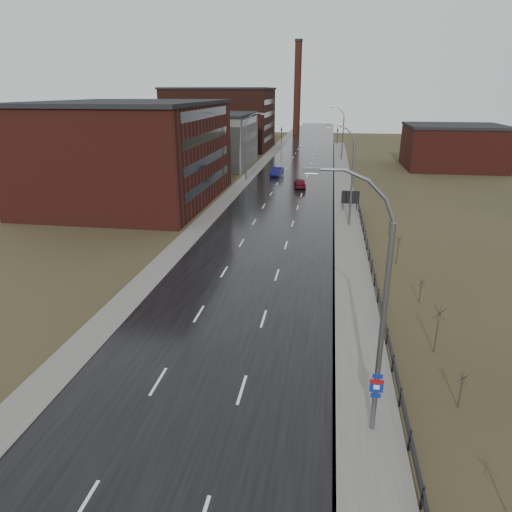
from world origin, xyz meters
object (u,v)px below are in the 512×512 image
(car_near, at_px, (277,172))
(car_far, at_px, (300,183))
(streetlight_main, at_px, (376,313))
(billboard, at_px, (350,198))

(car_near, height_order, car_far, car_near)
(streetlight_main, bearing_deg, car_near, 100.16)
(streetlight_main, distance_m, billboard, 41.41)
(car_near, bearing_deg, streetlight_main, -73.78)
(car_near, xyz_separation_m, car_far, (4.88, -9.85, -0.02))
(streetlight_main, height_order, car_near, streetlight_main)
(billboard, relative_size, car_far, 0.60)
(car_near, distance_m, car_far, 10.99)
(billboard, distance_m, car_near, 26.90)
(billboard, bearing_deg, streetlight_main, -90.87)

